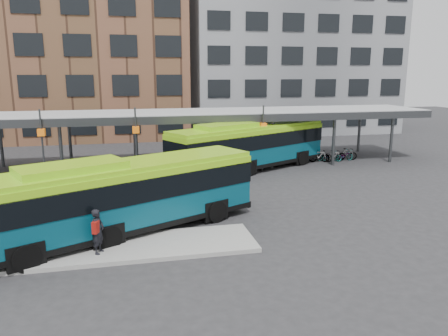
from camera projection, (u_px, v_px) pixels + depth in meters
ground at (205, 219)px, 21.59m from camera, size 120.00×120.00×0.00m
boarding_island at (84, 251)px, 17.54m from camera, size 14.00×3.00×0.18m
canopy at (174, 115)px, 32.99m from camera, size 40.00×6.53×4.80m
building_brick at (62, 35)px, 47.56m from camera, size 26.00×14.00×22.00m
building_grey at (287, 48)px, 53.32m from camera, size 24.00×14.00×20.00m
bus_front at (121, 195)px, 19.18m from camera, size 12.68×7.99×3.52m
bus_rear at (249, 145)px, 31.88m from camera, size 12.97×8.56×3.63m
pedestrian at (98, 231)px, 16.95m from camera, size 0.63×0.76×1.79m
bike_rack at (331, 156)px, 35.45m from camera, size 4.67×1.25×1.00m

